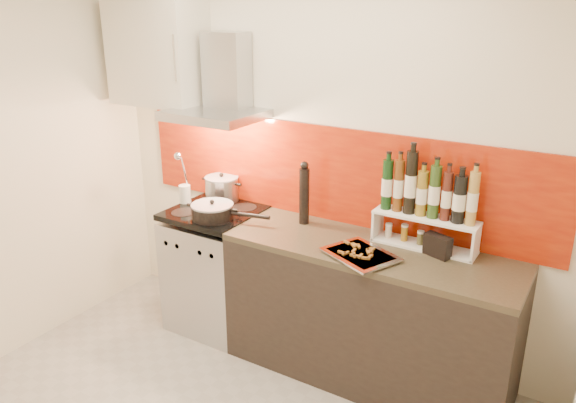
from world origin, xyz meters
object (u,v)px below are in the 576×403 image
Objects in this scene: saute_pan at (213,211)px; pepper_mill at (304,194)px; counter at (368,313)px; baking_tray at (360,255)px; stock_pot at (222,189)px; range_stove at (217,270)px.

saute_pan is 1.29× the size of pepper_mill.
baking_tray reaches higher than counter.
counter is 3.27× the size of saute_pan.
stock_pot reaches higher than baking_tray.
counter is 3.65× the size of baking_tray.
range_stove is 0.94m from pepper_mill.
saute_pan reaches higher than range_stove.
stock_pot is at bearing 171.48° from counter.
stock_pot is 0.37m from saute_pan.
counter is 1.40m from stock_pot.
counter is at bearing 0.23° from range_stove.
counter is (1.20, 0.00, 0.01)m from range_stove.
saute_pan is (0.17, -0.32, -0.04)m from stock_pot.
baking_tray reaches higher than range_stove.
counter is at bearing 87.74° from baking_tray.
range_stove is 1.85× the size of baking_tray.
pepper_mill is (0.65, 0.14, 0.67)m from range_stove.
pepper_mill is at bearing 166.09° from counter.
pepper_mill reaches higher than range_stove.
counter is 0.87m from pepper_mill.
saute_pan is (0.10, -0.12, 0.52)m from range_stove.
pepper_mill reaches higher than saute_pan.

